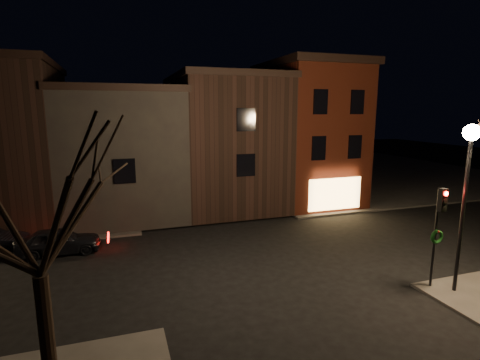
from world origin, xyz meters
name	(u,v)px	position (x,y,z in m)	size (l,w,h in m)	color
ground	(254,256)	(0.00, 0.00, 0.00)	(120.00, 120.00, 0.00)	black
sidewalk_far_right	(355,172)	(20.00, 20.00, 0.06)	(30.00, 30.00, 0.12)	#2D2B28
corner_building	(308,132)	(8.00, 9.47, 5.40)	(6.50, 8.50, 10.50)	#511B0E
row_building_a	(224,141)	(1.50, 10.50, 4.83)	(7.30, 10.30, 9.40)	black
row_building_b	(122,151)	(-5.75, 10.50, 4.33)	(7.80, 10.30, 8.40)	black
street_lamp_near	(468,163)	(6.20, -6.00, 5.18)	(0.60, 0.60, 6.48)	black
traffic_signal	(439,222)	(5.60, -5.51, 2.81)	(0.58, 0.38, 4.05)	black
bare_tree_left	(31,186)	(-8.00, -7.00, 5.43)	(5.60, 5.60, 7.50)	black
parked_car_a	(59,241)	(-9.12, 3.43, 0.67)	(1.58, 3.92, 1.34)	black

